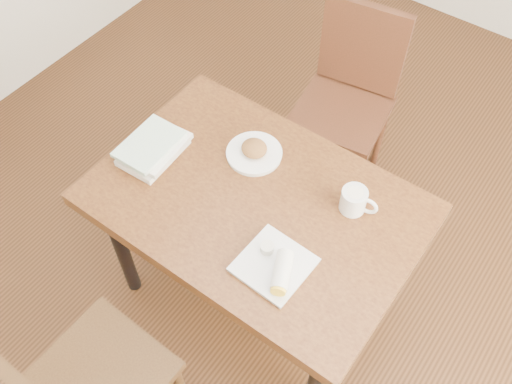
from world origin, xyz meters
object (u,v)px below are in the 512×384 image
Objects in this scene: plate_burrito at (276,267)px; coffee_mug at (355,200)px; plate_scone at (254,152)px; table at (256,213)px; book_stack at (153,148)px; chair_far at (349,91)px.

coffee_mug is at bearing 77.83° from plate_burrito.
plate_scone is 1.56× the size of coffee_mug.
plate_scone reaches higher than table.
plate_scone is at bearing 134.43° from plate_burrito.
table is at bearing -52.09° from plate_scone.
coffee_mug reaches higher than plate_scone.
plate_burrito reaches higher than book_stack.
table is 5.43× the size of plate_scone.
plate_scone is 0.92× the size of plate_burrito.
chair_far is 0.86m from coffee_mug.
coffee_mug is 0.51× the size of book_stack.
plate_burrito is (0.33, -1.09, 0.22)m from chair_far.
plate_burrito is 0.87× the size of book_stack.
book_stack is at bearing -144.88° from plate_scone.
coffee_mug is 0.79m from book_stack.
plate_scone is (-0.03, -0.73, 0.22)m from chair_far.
chair_far reaches higher than book_stack.
plate_scone is at bearing -178.95° from coffee_mug.
plate_scone is at bearing 127.91° from table.
book_stack is (-0.67, 0.14, 0.01)m from plate_burrito.
table is 0.47m from book_stack.
chair_far is 4.05× the size of plate_burrito.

